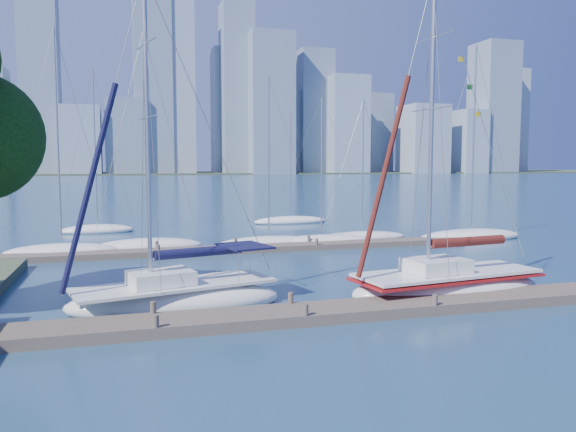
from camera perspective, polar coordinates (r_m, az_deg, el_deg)
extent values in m
plane|color=navy|center=(20.45, 0.99, -10.51)|extent=(700.00, 700.00, 0.00)
cube|color=#4E4439|center=(20.40, 0.99, -9.97)|extent=(26.00, 2.00, 0.40)
cube|color=#4E4439|center=(36.07, -3.53, -3.31)|extent=(30.00, 1.80, 0.36)
cube|color=#38472D|center=(338.88, -15.32, 4.17)|extent=(800.00, 100.00, 1.50)
ellipsoid|color=silver|center=(22.44, -11.33, -8.55)|extent=(8.64, 4.59, 1.45)
cube|color=silver|center=(22.29, -11.36, -6.87)|extent=(8.00, 4.23, 0.12)
cube|color=silver|center=(22.05, -12.81, -6.13)|extent=(2.66, 2.25, 0.53)
cylinder|color=silver|center=(21.54, -14.10, 8.17)|extent=(0.17, 0.17, 11.50)
cylinder|color=silver|center=(22.41, -9.02, -3.88)|extent=(3.81, 1.02, 0.10)
cylinder|color=black|center=(22.40, -9.02, -3.63)|extent=(3.58, 1.23, 0.39)
cube|color=black|center=(23.15, -4.45, -3.05)|extent=(2.23, 2.64, 0.08)
ellipsoid|color=silver|center=(25.04, 15.86, -7.17)|extent=(9.03, 3.91, 1.53)
cube|color=silver|center=(24.89, 15.90, -5.55)|extent=(8.36, 3.61, 0.12)
cube|color=silver|center=(24.45, 14.81, -4.87)|extent=(2.66, 2.15, 0.56)
cylinder|color=silver|center=(23.88, 14.36, 9.03)|extent=(0.18, 0.18, 12.35)
cylinder|color=silver|center=(25.38, 17.81, -2.71)|extent=(4.12, 0.61, 0.10)
cylinder|color=#4F1311|center=(25.36, 17.82, -2.48)|extent=(3.83, 0.87, 0.41)
cube|color=maroon|center=(24.93, 15.89, -5.95)|extent=(8.56, 3.74, 0.10)
ellipsoid|color=silver|center=(37.00, -21.98, -3.44)|extent=(7.06, 4.83, 1.10)
cylinder|color=silver|center=(36.65, -22.36, 7.67)|extent=(0.12, 0.12, 12.67)
ellipsoid|color=silver|center=(37.66, -14.00, -3.05)|extent=(7.37, 4.58, 1.14)
cylinder|color=silver|center=(37.33, -14.25, 8.12)|extent=(0.12, 0.12, 12.95)
ellipsoid|color=silver|center=(38.17, -1.96, -2.81)|extent=(7.46, 3.75, 1.03)
cylinder|color=silver|center=(37.79, -1.98, 6.18)|extent=(0.11, 0.11, 10.44)
ellipsoid|color=silver|center=(39.10, 3.40, -2.63)|extent=(7.86, 4.55, 1.00)
cylinder|color=silver|center=(38.73, 3.44, 5.16)|extent=(0.11, 0.11, 9.14)
ellipsoid|color=silver|center=(41.71, 7.51, -2.19)|extent=(7.22, 3.51, 0.94)
cylinder|color=silver|center=(41.36, 7.60, 5.20)|extent=(0.10, 0.10, 9.36)
ellipsoid|color=silver|center=(43.63, 18.06, -2.01)|extent=(8.49, 2.97, 1.18)
cylinder|color=silver|center=(43.35, 18.34, 7.70)|extent=(0.13, 0.13, 13.03)
ellipsoid|color=silver|center=(48.29, -18.77, -1.39)|extent=(6.03, 3.05, 1.00)
cylinder|color=silver|center=(48.01, -19.02, 6.71)|extent=(0.11, 0.11, 12.16)
ellipsoid|color=silver|center=(52.95, 0.26, -0.54)|extent=(7.35, 4.18, 1.01)
cylinder|color=silver|center=(52.67, 0.26, 5.36)|extent=(0.11, 0.11, 9.41)
cube|color=#96A2B4|center=(331.16, -23.70, 7.34)|extent=(13.82, 17.61, 39.74)
cube|color=#8295A8|center=(304.60, -20.21, 7.19)|extent=(18.76, 19.81, 34.62)
cube|color=slate|center=(305.79, -16.10, 7.73)|extent=(20.84, 16.86, 39.22)
cube|color=#96A2B4|center=(312.29, -11.42, 12.92)|extent=(19.94, 14.99, 95.07)
cube|color=#8295A8|center=(329.93, -6.23, 10.47)|extent=(16.31, 17.46, 70.86)
cube|color=slate|center=(308.74, -1.81, 11.28)|extent=(23.31, 18.95, 75.44)
cube|color=#96A2B4|center=(328.74, 0.97, 8.45)|extent=(15.13, 17.11, 47.28)
cube|color=#8295A8|center=(322.96, 5.96, 9.15)|extent=(21.40, 18.80, 54.74)
cube|color=slate|center=(362.66, 8.78, 8.26)|extent=(18.06, 17.52, 49.31)
cube|color=#96A2B4|center=(343.11, 13.55, 7.55)|extent=(23.27, 23.94, 39.84)
cube|color=#8295A8|center=(359.20, 17.78, 7.18)|extent=(15.75, 21.38, 37.77)
cube|color=slate|center=(374.25, 20.11, 10.19)|extent=(22.41, 23.60, 79.03)
cube|color=#96A2B4|center=(405.59, 21.59, 8.93)|extent=(17.49, 17.08, 67.58)
cube|color=slate|center=(314.58, -23.91, 13.19)|extent=(18.11, 18.00, 102.37)
cube|color=slate|center=(312.04, -13.56, 12.91)|extent=(19.36, 18.00, 95.30)
cube|color=slate|center=(317.34, -5.21, 12.64)|extent=(16.96, 18.00, 92.43)
cube|color=slate|center=(327.75, 2.68, 10.45)|extent=(18.90, 18.00, 69.96)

